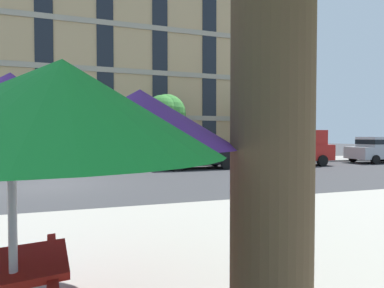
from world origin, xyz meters
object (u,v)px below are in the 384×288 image
object	(u,v)px
sedan_black	(197,152)
street_tree_right	(261,115)
sedan_silver	(379,149)
street_tree_middle	(165,113)
sedan_white	(64,154)
pickup_red	(294,149)
patio_umbrella	(11,116)

from	to	relation	value
sedan_black	street_tree_right	bearing A→B (deg)	27.12
sedan_silver	street_tree_middle	world-z (taller)	street_tree_middle
street_tree_middle	sedan_white	bearing A→B (deg)	-151.92
pickup_red	street_tree_right	xyz separation A→B (m)	(-0.63, 2.91, 2.29)
sedan_white	sedan_black	size ratio (longest dim) A/B	1.00
sedan_white	sedan_black	world-z (taller)	same
pickup_red	street_tree_right	bearing A→B (deg)	102.24
sedan_black	sedan_silver	size ratio (longest dim) A/B	1.00
sedan_black	pickup_red	xyz separation A→B (m)	(6.32, 0.00, 0.08)
pickup_red	patio_umbrella	xyz separation A→B (m)	(-11.71, -12.70, 0.92)
sedan_black	street_tree_middle	world-z (taller)	street_tree_middle
sedan_black	patio_umbrella	distance (m)	13.83
pickup_red	sedan_silver	bearing A→B (deg)	-0.00
pickup_red	patio_umbrella	bearing A→B (deg)	-132.69
sedan_silver	sedan_black	bearing A→B (deg)	180.00
patio_umbrella	street_tree_right	bearing A→B (deg)	54.63
sedan_black	street_tree_middle	bearing A→B (deg)	111.98
sedan_silver	patio_umbrella	world-z (taller)	patio_umbrella
sedan_silver	street_tree_right	distance (m)	8.39
street_tree_right	patio_umbrella	xyz separation A→B (m)	(-11.08, -15.61, -1.37)
street_tree_middle	street_tree_right	world-z (taller)	street_tree_right
sedan_silver	patio_umbrella	size ratio (longest dim) A/B	1.23
sedan_silver	street_tree_middle	distance (m)	14.91
street_tree_right	patio_umbrella	bearing A→B (deg)	-125.37
sedan_white	street_tree_right	size ratio (longest dim) A/B	0.93
sedan_black	patio_umbrella	bearing A→B (deg)	-113.02
sedan_silver	sedan_white	bearing A→B (deg)	180.00
sedan_silver	patio_umbrella	bearing A→B (deg)	-145.65
pickup_red	street_tree_right	world-z (taller)	street_tree_right
sedan_white	pickup_red	xyz separation A→B (m)	(13.20, 0.00, 0.08)
sedan_silver	street_tree_right	world-z (taller)	street_tree_right
pickup_red	street_tree_right	distance (m)	3.76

